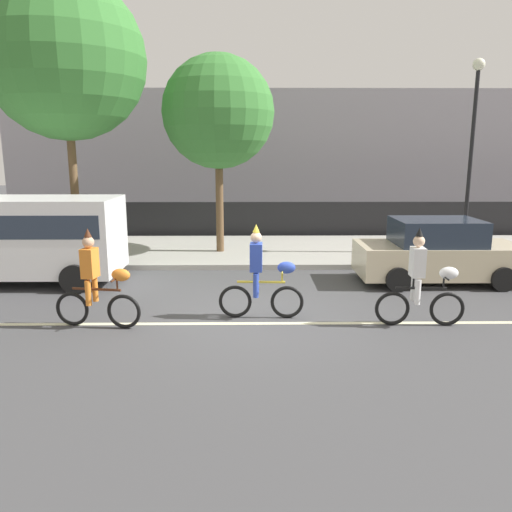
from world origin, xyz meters
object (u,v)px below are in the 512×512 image
parked_van_white (21,234)px  parked_car_beige (438,253)px  parade_cyclist_orange (97,285)px  parade_cyclist_zebra (422,283)px  parade_cyclist_cobalt (262,278)px  street_lamp_post (473,129)px

parked_van_white → parked_car_beige: parked_van_white is taller
parade_cyclist_orange → parked_car_beige: 8.36m
parade_cyclist_zebra → parked_car_beige: (1.50, 3.24, -0.06)m
parade_cyclist_zebra → parked_van_white: parked_van_white is taller
parade_cyclist_cobalt → street_lamp_post: 9.31m
parade_cyclist_cobalt → parade_cyclist_zebra: bearing=-9.1°
parade_cyclist_cobalt → street_lamp_post: size_ratio=0.33×
parade_cyclist_orange → street_lamp_post: street_lamp_post is taller
parade_cyclist_cobalt → street_lamp_post: bearing=41.7°
parade_cyclist_zebra → street_lamp_post: size_ratio=0.33×
parade_cyclist_orange → parade_cyclist_cobalt: size_ratio=1.00×
street_lamp_post → parade_cyclist_zebra: bearing=-118.8°
parade_cyclist_cobalt → parked_van_white: 6.67m
parade_cyclist_zebra → street_lamp_post: bearing=61.2°
parade_cyclist_orange → parked_car_beige: parade_cyclist_orange is taller
parade_cyclist_orange → parked_car_beige: (7.70, 3.26, -0.06)m
parade_cyclist_zebra → parked_van_white: bearing=159.9°
parked_car_beige → street_lamp_post: street_lamp_post is taller
parade_cyclist_orange → parked_car_beige: bearing=23.0°
parade_cyclist_cobalt → street_lamp_post: (6.54, 5.84, 3.15)m
parade_cyclist_orange → parked_van_white: size_ratio=0.38×
parked_van_white → street_lamp_post: (12.56, 2.99, 2.71)m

